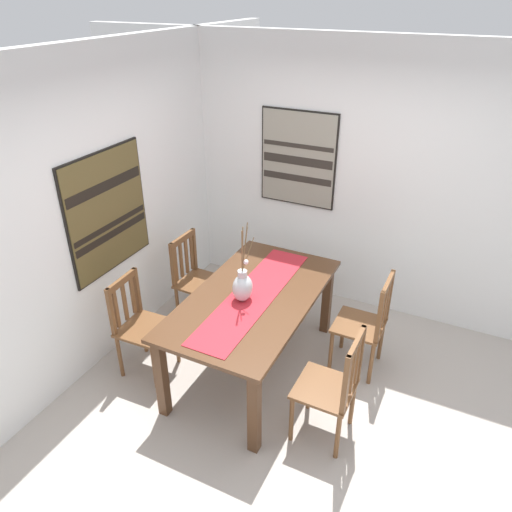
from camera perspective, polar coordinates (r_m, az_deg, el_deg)
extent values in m
cube|color=#B2A89E|center=(4.20, 3.63, -17.72)|extent=(6.40, 6.40, 0.03)
cube|color=white|center=(4.30, -19.31, 4.16)|extent=(6.40, 0.12, 2.70)
cube|color=white|center=(4.96, 12.62, 8.44)|extent=(0.12, 6.40, 2.70)
cube|color=#51331E|center=(4.09, -0.33, -4.87)|extent=(1.76, 0.97, 0.03)
cube|color=#51331E|center=(3.66, -0.20, -17.91)|extent=(0.08, 0.08, 0.74)
cube|color=#51331E|center=(4.80, 8.31, -5.05)|extent=(0.08, 0.08, 0.74)
cube|color=#51331E|center=(3.98, -11.02, -13.84)|extent=(0.08, 0.08, 0.74)
cube|color=#51331E|center=(5.05, -0.39, -2.83)|extent=(0.08, 0.08, 0.74)
cube|color=#B7232D|center=(4.07, -0.33, -4.63)|extent=(1.62, 0.36, 0.01)
ellipsoid|color=silver|center=(3.96, -1.58, -3.76)|extent=(0.19, 0.16, 0.23)
cylinder|color=silver|center=(3.89, -1.61, -2.10)|extent=(0.08, 0.08, 0.06)
cylinder|color=brown|center=(3.78, -1.32, 0.76)|extent=(0.03, 0.05, 0.39)
cylinder|color=brown|center=(3.82, -0.94, 0.20)|extent=(0.08, 0.07, 0.29)
cylinder|color=brown|center=(3.76, -1.59, 0.75)|extent=(0.05, 0.04, 0.41)
cylinder|color=brown|center=(3.79, -1.32, 1.03)|extent=(0.05, 0.04, 0.41)
cylinder|color=brown|center=(3.76, -1.64, 0.53)|extent=(0.06, 0.04, 0.38)
sphere|color=silver|center=(3.79, -1.19, -0.70)|extent=(0.04, 0.04, 0.04)
cube|color=brown|center=(3.75, 8.05, -15.11)|extent=(0.42, 0.42, 0.03)
cylinder|color=brown|center=(3.84, 4.18, -18.51)|extent=(0.04, 0.04, 0.44)
cylinder|color=brown|center=(4.07, 6.23, -15.10)|extent=(0.04, 0.04, 0.44)
cylinder|color=brown|center=(3.77, 9.56, -20.14)|extent=(0.04, 0.04, 0.44)
cylinder|color=brown|center=(4.01, 11.24, -16.52)|extent=(0.04, 0.04, 0.44)
cube|color=brown|center=(3.41, 10.42, -14.73)|extent=(0.04, 0.04, 0.50)
cube|color=brown|center=(3.67, 12.14, -11.14)|extent=(0.04, 0.04, 0.50)
cube|color=brown|center=(3.39, 11.68, -10.07)|extent=(0.38, 0.04, 0.06)
cube|color=brown|center=(3.46, 10.74, -14.21)|extent=(0.04, 0.02, 0.41)
cube|color=brown|center=(3.55, 11.29, -13.05)|extent=(0.04, 0.02, 0.41)
cube|color=brown|center=(3.63, 11.82, -11.94)|extent=(0.04, 0.02, 0.41)
cube|color=brown|center=(4.39, 11.99, -7.91)|extent=(0.42, 0.42, 0.03)
cylinder|color=brown|center=(4.43, 8.77, -11.02)|extent=(0.04, 0.04, 0.44)
cylinder|color=brown|center=(4.70, 10.17, -8.42)|extent=(0.04, 0.04, 0.44)
cylinder|color=brown|center=(4.37, 13.35, -12.20)|extent=(0.04, 0.04, 0.44)
cylinder|color=brown|center=(4.65, 14.46, -9.48)|extent=(0.04, 0.04, 0.44)
cube|color=brown|center=(4.07, 14.27, -7.01)|extent=(0.04, 0.04, 0.50)
cube|color=brown|center=(4.36, 15.37, -4.45)|extent=(0.04, 0.04, 0.50)
cube|color=brown|center=(4.10, 15.22, -3.18)|extent=(0.38, 0.03, 0.06)
cube|color=brown|center=(4.13, 14.46, -6.69)|extent=(0.04, 0.02, 0.41)
cube|color=brown|center=(4.22, 14.82, -5.85)|extent=(0.04, 0.02, 0.41)
cube|color=brown|center=(4.32, 15.16, -5.06)|extent=(0.04, 0.02, 0.41)
cube|color=brown|center=(4.89, -6.46, -3.14)|extent=(0.43, 0.43, 0.03)
cylinder|color=brown|center=(5.06, -3.48, -4.91)|extent=(0.04, 0.04, 0.44)
cylinder|color=brown|center=(4.81, -5.71, -7.02)|extent=(0.04, 0.04, 0.44)
cylinder|color=brown|center=(5.23, -6.87, -3.84)|extent=(0.04, 0.04, 0.44)
cylinder|color=brown|center=(4.99, -9.19, -5.81)|extent=(0.04, 0.04, 0.44)
cube|color=brown|center=(4.99, -7.28, 0.78)|extent=(0.04, 0.04, 0.47)
cube|color=brown|center=(4.74, -9.74, -1.05)|extent=(0.04, 0.04, 0.47)
cube|color=brown|center=(4.77, -8.65, 2.01)|extent=(0.38, 0.04, 0.06)
cube|color=brown|center=(4.97, -7.55, 0.42)|extent=(0.04, 0.02, 0.38)
cube|color=brown|center=(4.90, -8.16, -0.04)|extent=(0.04, 0.02, 0.38)
cube|color=brown|center=(4.84, -8.78, -0.50)|extent=(0.04, 0.02, 0.38)
cube|color=brown|center=(4.78, -9.42, -0.98)|extent=(0.04, 0.02, 0.38)
cube|color=brown|center=(4.36, -12.77, -8.31)|extent=(0.44, 0.44, 0.03)
cylinder|color=brown|center=(4.53, -9.24, -10.00)|extent=(0.04, 0.04, 0.44)
cylinder|color=brown|center=(4.31, -11.83, -12.70)|extent=(0.04, 0.04, 0.44)
cylinder|color=brown|center=(4.70, -13.01, -8.75)|extent=(0.04, 0.04, 0.44)
cylinder|color=brown|center=(4.49, -15.69, -11.25)|extent=(0.04, 0.04, 0.44)
cube|color=brown|center=(4.44, -13.78, -3.92)|extent=(0.04, 0.04, 0.45)
cube|color=brown|center=(4.21, -16.65, -6.33)|extent=(0.04, 0.04, 0.45)
cube|color=brown|center=(4.22, -15.51, -2.89)|extent=(0.38, 0.05, 0.06)
cube|color=brown|center=(4.40, -14.26, -4.51)|extent=(0.04, 0.02, 0.36)
cube|color=brown|center=(4.33, -15.15, -5.26)|extent=(0.04, 0.02, 0.36)
cube|color=brown|center=(4.26, -16.07, -6.03)|extent=(0.04, 0.02, 0.36)
cube|color=black|center=(4.37, -17.09, 4.99)|extent=(0.94, 0.04, 1.06)
cube|color=brown|center=(4.36, -16.87, 4.94)|extent=(0.91, 0.01, 1.03)
cube|color=black|center=(4.40, -16.60, 3.50)|extent=(0.88, 0.00, 0.05)
cube|color=black|center=(4.44, -16.45, 2.53)|extent=(0.88, 0.00, 0.07)
cube|color=black|center=(4.27, -17.27, 7.83)|extent=(0.88, 0.00, 0.09)
cube|color=black|center=(5.04, 4.99, 11.31)|extent=(0.04, 0.80, 0.98)
cube|color=gray|center=(5.02, 4.90, 11.24)|extent=(0.01, 0.77, 0.95)
cube|color=#2D2823|center=(4.97, 4.95, 12.74)|extent=(0.00, 0.74, 0.04)
cube|color=#2D2823|center=(5.08, 4.78, 9.08)|extent=(0.00, 0.74, 0.07)
cube|color=#2D2823|center=(5.02, 4.87, 11.07)|extent=(0.00, 0.74, 0.09)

